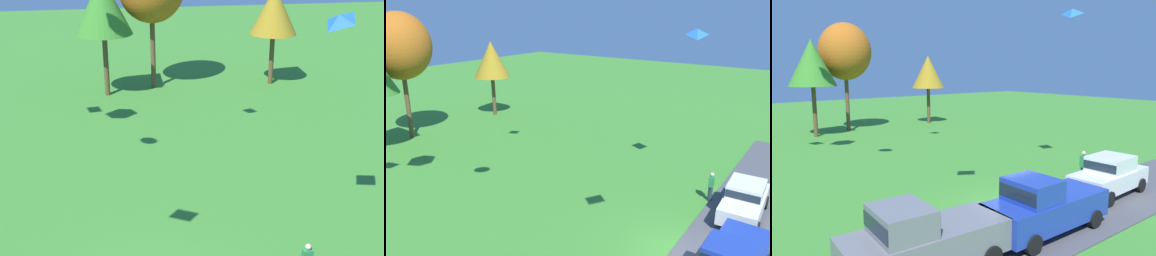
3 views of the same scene
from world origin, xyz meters
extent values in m
sphere|color=beige|center=(5.69, 0.17, 1.60)|extent=(0.22, 0.22, 0.22)
cylinder|color=brown|center=(-1.10, 22.68, 2.22)|extent=(0.36, 0.36, 4.45)
cone|color=#387F28|center=(-1.10, 22.68, 6.45)|extent=(4.00, 4.00, 4.00)
cylinder|color=brown|center=(2.35, 23.96, 2.67)|extent=(0.36, 0.36, 5.35)
cylinder|color=brown|center=(11.31, 23.61, 1.93)|extent=(0.36, 0.36, 3.85)
cone|color=olive|center=(11.31, 23.61, 5.59)|extent=(3.47, 3.47, 3.47)
pyramid|color=blue|center=(6.79, 2.08, 9.05)|extent=(1.20, 1.17, 0.66)
camera|label=1|loc=(-0.63, -14.56, 12.34)|focal=50.00mm
camera|label=2|loc=(-13.86, -4.68, 10.18)|focal=35.00mm
camera|label=3|loc=(-11.01, -10.86, 5.98)|focal=35.00mm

